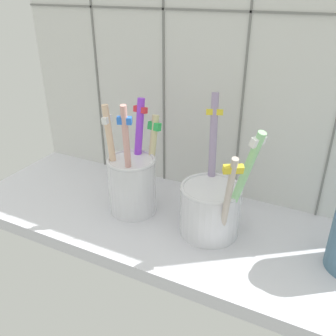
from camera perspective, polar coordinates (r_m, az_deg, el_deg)
counter_slab at (r=54.72cm, az=0.22°, el=-8.96°), size 64.00×22.00×2.00cm
tile_wall_back at (r=56.29cm, az=5.87°, el=16.01°), size 64.00×2.20×45.00cm
toothbrush_cup_left at (r=53.82cm, az=-5.82°, el=-2.14°), size 7.16×8.83×17.58cm
toothbrush_cup_right at (r=49.48cm, az=6.64°, el=-6.13°), size 10.98×12.75×18.14cm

